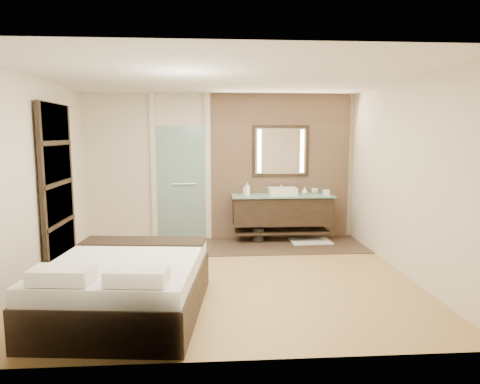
{
  "coord_description": "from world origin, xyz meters",
  "views": [
    {
      "loc": [
        -0.21,
        -5.74,
        1.96
      ],
      "look_at": [
        0.23,
        0.6,
        1.1
      ],
      "focal_mm": 32.0,
      "sensor_mm": 36.0,
      "label": 1
    }
  ],
  "objects": [
    {
      "name": "floor",
      "position": [
        0.0,
        0.0,
        0.0
      ],
      "size": [
        5.0,
        5.0,
        0.0
      ],
      "primitive_type": "plane",
      "color": "#A47E44",
      "rests_on": "ground"
    },
    {
      "name": "tile_strip",
      "position": [
        0.6,
        1.6,
        0.01
      ],
      "size": [
        3.8,
        1.3,
        0.01
      ],
      "primitive_type": "cube",
      "color": "#3E2B22",
      "rests_on": "floor"
    },
    {
      "name": "stone_wall",
      "position": [
        1.1,
        2.21,
        1.35
      ],
      "size": [
        2.6,
        0.08,
        2.7
      ],
      "primitive_type": "cube",
      "color": "tan",
      "rests_on": "floor"
    },
    {
      "name": "vanity",
      "position": [
        1.1,
        1.92,
        0.58
      ],
      "size": [
        1.85,
        0.55,
        0.88
      ],
      "color": "black",
      "rests_on": "stone_wall"
    },
    {
      "name": "mirror_unit",
      "position": [
        1.1,
        2.16,
        1.65
      ],
      "size": [
        1.06,
        0.04,
        0.96
      ],
      "color": "black",
      "rests_on": "stone_wall"
    },
    {
      "name": "frosted_door",
      "position": [
        -0.75,
        2.2,
        1.14
      ],
      "size": [
        1.1,
        0.12,
        2.7
      ],
      "color": "silver",
      "rests_on": "floor"
    },
    {
      "name": "shoji_partition",
      "position": [
        -2.43,
        0.6,
        1.21
      ],
      "size": [
        0.06,
        1.2,
        2.4
      ],
      "color": "black",
      "rests_on": "floor"
    },
    {
      "name": "bed",
      "position": [
        -1.13,
        -1.16,
        0.32
      ],
      "size": [
        1.78,
        2.14,
        0.76
      ],
      "rotation": [
        0.0,
        0.0,
        -0.1
      ],
      "color": "black",
      "rests_on": "floor"
    },
    {
      "name": "bath_mat",
      "position": [
        1.61,
        1.78,
        0.02
      ],
      "size": [
        0.74,
        0.53,
        0.02
      ],
      "primitive_type": "cube",
      "rotation": [
        0.0,
        0.0,
        0.04
      ],
      "color": "silver",
      "rests_on": "floor"
    },
    {
      "name": "waste_bin",
      "position": [
        0.65,
        1.85,
        0.13
      ],
      "size": [
        0.24,
        0.24,
        0.27
      ],
      "primitive_type": "cylinder",
      "rotation": [
        0.0,
        0.0,
        -0.11
      ],
      "color": "black",
      "rests_on": "floor"
    },
    {
      "name": "tissue_box",
      "position": [
        1.87,
        1.75,
        0.92
      ],
      "size": [
        0.15,
        0.15,
        0.1
      ],
      "primitive_type": "cube",
      "rotation": [
        0.0,
        0.0,
        -0.24
      ],
      "color": "silver",
      "rests_on": "vanity"
    },
    {
      "name": "soap_bottle_a",
      "position": [
        0.46,
        1.82,
        0.99
      ],
      "size": [
        0.11,
        0.11,
        0.24
      ],
      "primitive_type": "imported",
      "rotation": [
        0.0,
        0.0,
        -0.15
      ],
      "color": "white",
      "rests_on": "vanity"
    },
    {
      "name": "soap_bottle_b",
      "position": [
        0.44,
        2.04,
        0.96
      ],
      "size": [
        0.1,
        0.1,
        0.18
      ],
      "primitive_type": "imported",
      "rotation": [
        0.0,
        0.0,
        -0.28
      ],
      "color": "#B2B2B2",
      "rests_on": "vanity"
    },
    {
      "name": "soap_bottle_c",
      "position": [
        1.51,
        1.91,
        0.93
      ],
      "size": [
        0.14,
        0.14,
        0.14
      ],
      "primitive_type": "imported",
      "rotation": [
        0.0,
        0.0,
        0.43
      ],
      "color": "#C3F6F2",
      "rests_on": "vanity"
    },
    {
      "name": "cup",
      "position": [
        1.73,
        2.05,
        0.91
      ],
      "size": [
        0.16,
        0.16,
        0.09
      ],
      "primitive_type": "imported",
      "rotation": [
        0.0,
        0.0,
        -0.37
      ],
      "color": "silver",
      "rests_on": "vanity"
    }
  ]
}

